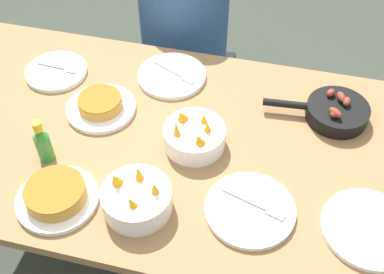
% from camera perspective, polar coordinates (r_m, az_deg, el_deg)
% --- Properties ---
extents(ground_plane, '(14.00, 14.00, 0.00)m').
position_cam_1_polar(ground_plane, '(2.07, 0.00, -13.89)').
color(ground_plane, '#383D33').
extents(dining_table, '(1.90, 0.90, 0.70)m').
position_cam_1_polar(dining_table, '(1.55, 0.00, -2.78)').
color(dining_table, olive).
rests_on(dining_table, ground_plane).
extents(skillet, '(0.34, 0.20, 0.08)m').
position_cam_1_polar(skillet, '(1.61, 16.61, 2.91)').
color(skillet, black).
rests_on(skillet, dining_table).
extents(frittata_plate_center, '(0.23, 0.23, 0.05)m').
position_cam_1_polar(frittata_plate_center, '(1.60, -10.78, 3.69)').
color(frittata_plate_center, white).
rests_on(frittata_plate_center, dining_table).
extents(frittata_plate_side, '(0.23, 0.23, 0.06)m').
position_cam_1_polar(frittata_plate_side, '(1.39, -15.79, -6.68)').
color(frittata_plate_side, white).
rests_on(frittata_plate_side, dining_table).
extents(empty_plate_near_front, '(0.22, 0.22, 0.02)m').
position_cam_1_polar(empty_plate_near_front, '(1.79, -15.78, 7.49)').
color(empty_plate_near_front, white).
rests_on(empty_plate_near_front, dining_table).
extents(empty_plate_far_left, '(0.24, 0.24, 0.02)m').
position_cam_1_polar(empty_plate_far_left, '(1.71, -2.42, 7.27)').
color(empty_plate_far_left, white).
rests_on(empty_plate_far_left, dining_table).
extents(empty_plate_far_right, '(0.25, 0.25, 0.02)m').
position_cam_1_polar(empty_plate_far_right, '(1.34, 6.91, -8.53)').
color(empty_plate_far_right, white).
rests_on(empty_plate_far_right, dining_table).
extents(empty_plate_mid_edge, '(0.25, 0.25, 0.02)m').
position_cam_1_polar(empty_plate_mid_edge, '(1.38, 20.23, -10.15)').
color(empty_plate_mid_edge, white).
rests_on(empty_plate_mid_edge, dining_table).
extents(fruit_bowl_mango, '(0.19, 0.19, 0.11)m').
position_cam_1_polar(fruit_bowl_mango, '(1.46, 0.24, 0.10)').
color(fruit_bowl_mango, white).
rests_on(fruit_bowl_mango, dining_table).
extents(fruit_bowl_citrus, '(0.19, 0.19, 0.13)m').
position_cam_1_polar(fruit_bowl_citrus, '(1.32, -6.57, -7.27)').
color(fruit_bowl_citrus, white).
rests_on(fruit_bowl_citrus, dining_table).
extents(hot_sauce_bottle, '(0.05, 0.05, 0.15)m').
position_cam_1_polar(hot_sauce_bottle, '(1.47, -17.26, -0.71)').
color(hot_sauce_bottle, '#337F2D').
rests_on(hot_sauce_bottle, dining_table).
extents(person_figure, '(0.41, 0.41, 1.15)m').
position_cam_1_polar(person_figure, '(2.19, -0.89, 9.46)').
color(person_figure, black).
rests_on(person_figure, ground_plane).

